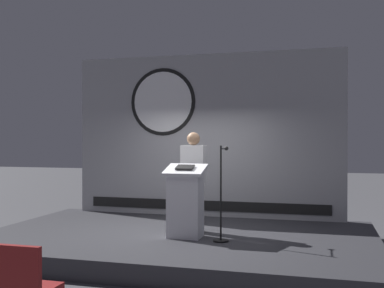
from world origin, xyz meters
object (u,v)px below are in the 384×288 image
object	(u,v)px
podium	(185,202)
speaker_person	(193,181)
microphone_stand	(222,207)
audience_chair_left	(27,285)

from	to	relation	value
podium	speaker_person	bearing A→B (deg)	89.67
podium	microphone_stand	size ratio (longest dim) A/B	0.79
microphone_stand	speaker_person	bearing A→B (deg)	136.81
microphone_stand	podium	bearing A→B (deg)	171.61
microphone_stand	audience_chair_left	size ratio (longest dim) A/B	1.65
podium	speaker_person	world-z (taller)	speaker_person
podium	audience_chair_left	world-z (taller)	podium
microphone_stand	audience_chair_left	xyz separation A→B (m)	(-1.18, -3.26, -0.33)
speaker_person	audience_chair_left	bearing A→B (deg)	-98.56
microphone_stand	audience_chair_left	distance (m)	3.48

